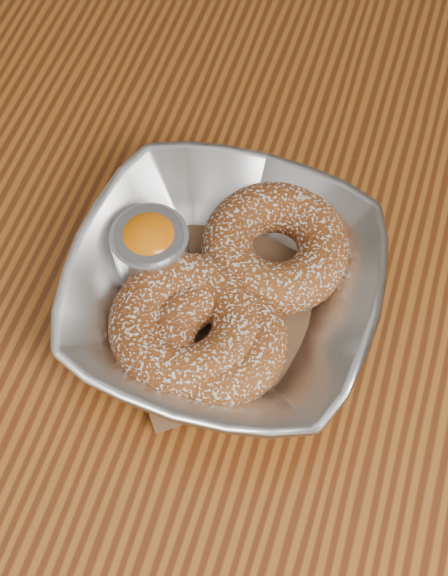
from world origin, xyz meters
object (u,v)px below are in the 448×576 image
(table, at_px, (242,390))
(ramekin, at_px, (151,249))
(serving_bowl, at_px, (224,291))
(donut_back, at_px, (275,247))
(donut_front, at_px, (188,325))
(donut_extra, at_px, (217,341))

(table, xyz_separation_m, ramekin, (-0.08, 0.03, 0.13))
(serving_bowl, bearing_deg, donut_back, 60.64)
(donut_front, bearing_deg, donut_extra, -11.51)
(donut_back, bearing_deg, serving_bowl, -119.36)
(table, distance_m, ramekin, 0.16)
(ramekin, bearing_deg, table, -20.59)
(ramekin, bearing_deg, donut_back, 21.00)
(serving_bowl, xyz_separation_m, donut_front, (-0.01, -0.03, 0.00))
(table, bearing_deg, donut_extra, -125.52)
(serving_bowl, height_order, ramekin, ramekin)
(donut_back, bearing_deg, ramekin, -159.00)
(table, height_order, donut_front, donut_front)
(donut_front, xyz_separation_m, donut_extra, (0.02, -0.00, -0.00))
(serving_bowl, xyz_separation_m, ramekin, (-0.06, 0.01, 0.01))
(donut_extra, relative_size, ramekin, 1.77)
(donut_front, relative_size, donut_extra, 1.11)
(donut_extra, distance_m, ramekin, 0.08)
(table, distance_m, donut_front, 0.13)
(donut_back, distance_m, donut_front, 0.08)
(donut_extra, xyz_separation_m, ramekin, (-0.06, 0.05, 0.01))
(serving_bowl, relative_size, donut_extra, 2.21)
(ramekin, bearing_deg, donut_extra, -37.89)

